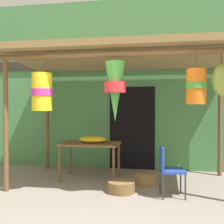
% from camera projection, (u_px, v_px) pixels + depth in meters
% --- Properties ---
extents(ground_plane, '(30.00, 30.00, 0.00)m').
position_uv_depth(ground_plane, '(109.00, 203.00, 4.35)').
color(ground_plane, gray).
extents(shop_facade, '(9.85, 0.29, 4.15)m').
position_uv_depth(shop_facade, '(128.00, 84.00, 6.85)').
color(shop_facade, '#47844C').
rests_on(shop_facade, ground_plane).
extents(market_stall_canopy, '(4.53, 2.34, 2.62)m').
position_uv_depth(market_stall_canopy, '(123.00, 65.00, 5.31)').
color(market_stall_canopy, brown).
rests_on(market_stall_canopy, ground_plane).
extents(display_table, '(1.20, 0.77, 0.77)m').
position_uv_depth(display_table, '(90.00, 147.00, 5.76)').
color(display_table, brown).
rests_on(display_table, ground_plane).
extents(flower_heap_on_table, '(0.58, 0.41, 0.13)m').
position_uv_depth(flower_heap_on_table, '(93.00, 139.00, 5.76)').
color(flower_heap_on_table, yellow).
rests_on(flower_heap_on_table, display_table).
extents(folding_chair, '(0.45, 0.45, 0.84)m').
position_uv_depth(folding_chair, '(168.00, 167.00, 4.66)').
color(folding_chair, '#2347A8').
rests_on(folding_chair, ground_plane).
extents(wicker_basket_by_table, '(0.39, 0.39, 0.19)m').
position_uv_depth(wicker_basket_by_table, '(146.00, 180.00, 5.36)').
color(wicker_basket_by_table, olive).
rests_on(wicker_basket_by_table, ground_plane).
extents(wicker_basket_spare, '(0.48, 0.48, 0.19)m').
position_uv_depth(wicker_basket_spare, '(121.00, 187.00, 4.89)').
color(wicker_basket_spare, brown).
rests_on(wicker_basket_spare, ground_plane).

